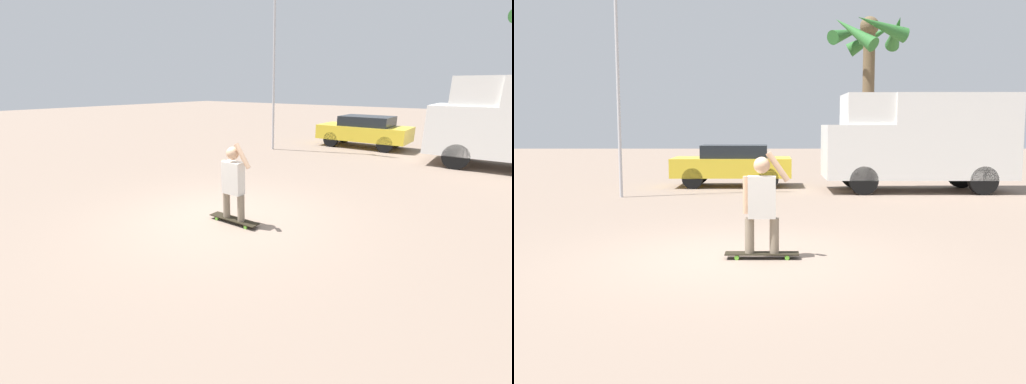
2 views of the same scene
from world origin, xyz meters
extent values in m
plane|color=gray|center=(0.00, 0.00, 0.00)|extent=(80.00, 80.00, 0.00)
cube|color=black|center=(0.33, -0.08, 0.08)|extent=(1.10, 0.25, 0.02)
cylinder|color=#66C633|center=(-0.04, -0.18, 0.03)|extent=(0.07, 0.03, 0.07)
cylinder|color=#66C633|center=(-0.04, 0.02, 0.03)|extent=(0.07, 0.03, 0.07)
cylinder|color=#66C633|center=(0.70, -0.18, 0.03)|extent=(0.07, 0.03, 0.07)
cylinder|color=#66C633|center=(0.70, 0.02, 0.03)|extent=(0.07, 0.03, 0.07)
cylinder|color=gray|center=(0.14, -0.08, 0.35)|extent=(0.14, 0.14, 0.53)
cylinder|color=gray|center=(0.51, -0.08, 0.35)|extent=(0.14, 0.14, 0.53)
cube|color=silver|center=(0.33, -0.08, 0.92)|extent=(0.41, 0.22, 0.62)
sphere|color=tan|center=(0.33, -0.08, 1.40)|extent=(0.24, 0.24, 0.24)
cylinder|color=tan|center=(0.09, -0.08, 0.96)|extent=(0.09, 0.09, 0.55)
cylinder|color=tan|center=(0.56, -0.08, 1.37)|extent=(0.36, 0.09, 0.46)
cylinder|color=black|center=(3.12, 7.76, 0.41)|extent=(0.82, 0.28, 0.82)
cylinder|color=black|center=(3.12, 9.64, 0.41)|extent=(0.82, 0.28, 0.82)
cylinder|color=black|center=(6.54, 7.76, 0.41)|extent=(0.82, 0.28, 0.82)
cylinder|color=black|center=(6.54, 9.64, 0.41)|extent=(0.82, 0.28, 0.82)
cube|color=white|center=(3.04, 8.70, 1.20)|extent=(1.93, 2.16, 1.58)
cube|color=black|center=(2.65, 8.70, 1.52)|extent=(0.04, 1.84, 0.79)
cube|color=white|center=(5.79, 8.70, 1.65)|extent=(3.58, 2.16, 2.49)
cube|color=white|center=(3.33, 8.70, 2.44)|extent=(1.35, 1.99, 0.91)
cylinder|color=black|center=(-1.97, 9.30, 0.33)|extent=(0.65, 0.22, 0.65)
cylinder|color=black|center=(-1.97, 10.79, 0.33)|extent=(0.65, 0.22, 0.65)
cylinder|color=black|center=(0.39, 9.30, 0.33)|extent=(0.65, 0.22, 0.65)
cylinder|color=black|center=(0.39, 10.79, 0.33)|extent=(0.65, 0.22, 0.65)
cube|color=gold|center=(-0.79, 10.05, 0.63)|extent=(3.81, 1.71, 0.61)
cube|color=black|center=(-0.69, 10.05, 1.14)|extent=(2.10, 1.50, 0.41)
cylinder|color=brown|center=(5.11, 18.93, 3.29)|extent=(0.56, 0.56, 6.59)
sphere|color=brown|center=(5.11, 18.93, 6.59)|extent=(0.89, 0.89, 0.89)
cone|color=#2D6B2D|center=(6.34, 18.86, 6.31)|extent=(0.83, 2.58, 1.57)
cone|color=#2D6B2D|center=(5.42, 20.12, 6.24)|extent=(2.59, 1.30, 1.78)
cone|color=#2D6B2D|center=(4.23, 19.79, 6.39)|extent=(2.29, 2.31, 1.32)
cone|color=#2D6B2D|center=(4.27, 18.02, 6.18)|extent=(2.26, 2.17, 1.93)
cone|color=#2D6B2D|center=(5.45, 17.74, 6.38)|extent=(2.65, 1.38, 1.36)
cylinder|color=#B7B7BC|center=(-3.66, 7.20, 3.98)|extent=(0.09, 0.09, 7.95)
camera|label=1|loc=(4.45, -4.87, 2.61)|focal=24.00mm
camera|label=2|loc=(0.45, -8.42, 1.98)|focal=40.00mm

